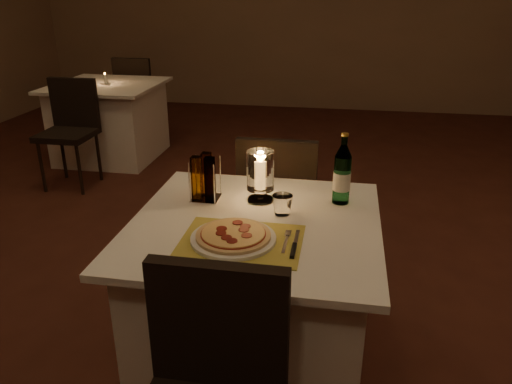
% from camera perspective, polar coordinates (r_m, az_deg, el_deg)
% --- Properties ---
extents(floor, '(8.00, 10.00, 0.02)m').
position_cam_1_polar(floor, '(2.63, 1.77, -15.79)').
color(floor, '#4E2219').
rests_on(floor, ground).
extents(main_table, '(1.00, 1.00, 0.74)m').
position_cam_1_polar(main_table, '(2.20, -0.09, -11.93)').
color(main_table, white).
rests_on(main_table, ground).
extents(chair_far, '(0.42, 0.42, 0.90)m').
position_cam_1_polar(chair_far, '(2.74, 2.55, -0.49)').
color(chair_far, black).
rests_on(chair_far, ground).
extents(placemat, '(0.45, 0.34, 0.00)m').
position_cam_1_polar(placemat, '(1.87, -1.69, -5.64)').
color(placemat, gold).
rests_on(placemat, main_table).
extents(plate, '(0.32, 0.32, 0.01)m').
position_cam_1_polar(plate, '(1.87, -2.60, -5.32)').
color(plate, white).
rests_on(plate, placemat).
extents(pizza, '(0.28, 0.28, 0.02)m').
position_cam_1_polar(pizza, '(1.86, -2.61, -4.88)').
color(pizza, '#D8B77F').
rests_on(pizza, plate).
extents(fork, '(0.02, 0.18, 0.00)m').
position_cam_1_polar(fork, '(1.87, 3.50, -5.47)').
color(fork, silver).
rests_on(fork, placemat).
extents(knife, '(0.02, 0.22, 0.01)m').
position_cam_1_polar(knife, '(1.81, 4.37, -6.36)').
color(knife, black).
rests_on(knife, placemat).
extents(tumbler, '(0.08, 0.08, 0.08)m').
position_cam_1_polar(tumbler, '(2.07, 3.02, -1.47)').
color(tumbler, white).
rests_on(tumbler, main_table).
extents(water_bottle, '(0.08, 0.08, 0.31)m').
position_cam_1_polar(water_bottle, '(2.18, 9.81, 1.89)').
color(water_bottle, '#58A470').
rests_on(water_bottle, main_table).
extents(hurricane_candle, '(0.12, 0.12, 0.23)m').
position_cam_1_polar(hurricane_candle, '(2.16, 0.50, 2.27)').
color(hurricane_candle, white).
rests_on(hurricane_candle, main_table).
extents(cruet_caddy, '(0.12, 0.12, 0.21)m').
position_cam_1_polar(cruet_caddy, '(2.19, -5.90, 1.46)').
color(cruet_caddy, white).
rests_on(cruet_caddy, main_table).
extents(neighbor_table_left, '(1.00, 1.00, 0.74)m').
position_cam_1_polar(neighbor_table_left, '(5.20, -16.32, 7.81)').
color(neighbor_table_left, white).
rests_on(neighbor_table_left, ground).
extents(neighbor_chair_la, '(0.42, 0.42, 0.90)m').
position_cam_1_polar(neighbor_chair_la, '(4.55, -20.42, 7.54)').
color(neighbor_chair_la, black).
rests_on(neighbor_chair_la, ground).
extents(neighbor_chair_lb, '(0.42, 0.42, 0.90)m').
position_cam_1_polar(neighbor_chair_lb, '(5.79, -13.45, 11.34)').
color(neighbor_chair_lb, black).
rests_on(neighbor_chair_lb, ground).
extents(neighbor_candle_left, '(0.03, 0.03, 0.11)m').
position_cam_1_polar(neighbor_candle_left, '(5.11, -16.84, 12.29)').
color(neighbor_candle_left, white).
rests_on(neighbor_candle_left, neighbor_table_left).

